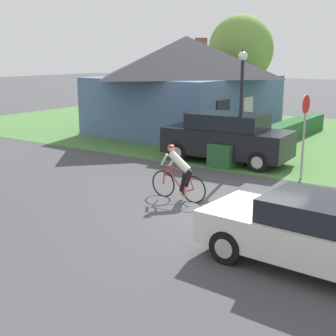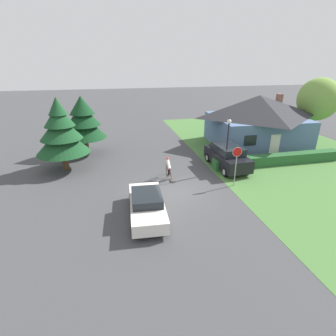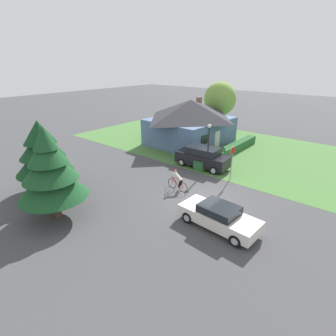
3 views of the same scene
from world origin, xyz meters
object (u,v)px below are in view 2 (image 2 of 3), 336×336
at_px(cottage_house, 257,120).
at_px(stop_sign, 236,159).
at_px(street_lamp, 228,137).
at_px(conifer_tall_far, 83,120).
at_px(cyclist, 169,169).
at_px(sedan_left_lane, 147,205).
at_px(deciduous_tree_right, 318,99).
at_px(parked_suv_right, 227,157).
at_px(conifer_tall_near, 61,132).

xyz_separation_m(cottage_house, stop_sign, (-6.29, -8.39, -0.64)).
relative_size(street_lamp, conifer_tall_far, 0.79).
bearing_deg(cottage_house, cyclist, -146.13).
height_order(sedan_left_lane, deciduous_tree_right, deciduous_tree_right).
bearing_deg(parked_suv_right, conifer_tall_near, 76.94).
xyz_separation_m(sedan_left_lane, conifer_tall_far, (-3.87, 11.63, 2.40)).
bearing_deg(cottage_house, deciduous_tree_right, 3.96).
bearing_deg(conifer_tall_near, cottage_house, 9.05).
distance_m(conifer_tall_near, conifer_tall_far, 3.84).
height_order(conifer_tall_far, deciduous_tree_right, deciduous_tree_right).
bearing_deg(deciduous_tree_right, cottage_house, -178.87).
distance_m(sedan_left_lane, deciduous_tree_right, 22.62).
bearing_deg(stop_sign, cottage_house, -122.80).
relative_size(cyclist, street_lamp, 0.43).
xyz_separation_m(stop_sign, deciduous_tree_right, (13.03, 8.52, 2.39)).
height_order(cyclist, parked_suv_right, parked_suv_right).
distance_m(sedan_left_lane, street_lamp, 8.66).
bearing_deg(conifer_tall_far, conifer_tall_near, -110.63).
bearing_deg(sedan_left_lane, deciduous_tree_right, -56.70).
relative_size(parked_suv_right, conifer_tall_near, 0.85).
height_order(stop_sign, conifer_tall_near, conifer_tall_near).
bearing_deg(deciduous_tree_right, parked_suv_right, -156.27).
relative_size(sedan_left_lane, parked_suv_right, 0.98).
height_order(cyclist, stop_sign, stop_sign).
bearing_deg(parked_suv_right, cyclist, 99.59).
relative_size(sedan_left_lane, deciduous_tree_right, 0.73).
relative_size(parked_suv_right, deciduous_tree_right, 0.74).
xyz_separation_m(stop_sign, conifer_tall_near, (-11.60, 5.54, 1.12)).
height_order(street_lamp, conifer_tall_far, conifer_tall_far).
height_order(stop_sign, deciduous_tree_right, deciduous_tree_right).
distance_m(conifer_tall_far, deciduous_tree_right, 23.32).
height_order(cottage_house, conifer_tall_far, conifer_tall_far).
distance_m(street_lamp, conifer_tall_near, 12.42).
height_order(cottage_house, deciduous_tree_right, deciduous_tree_right).
xyz_separation_m(cyclist, conifer_tall_near, (-7.47, 3.42, 2.29)).
relative_size(cyclist, conifer_tall_far, 0.35).
bearing_deg(conifer_tall_near, conifer_tall_far, 69.37).
xyz_separation_m(cyclist, parked_suv_right, (5.00, 1.05, 0.20)).
bearing_deg(stop_sign, cyclist, -23.11).
distance_m(cyclist, stop_sign, 4.79).
bearing_deg(parked_suv_right, street_lamp, 146.69).
bearing_deg(conifer_tall_far, deciduous_tree_right, -1.49).
height_order(cyclist, deciduous_tree_right, deciduous_tree_right).
height_order(cottage_house, street_lamp, cottage_house).
relative_size(cyclist, conifer_tall_near, 0.32).
bearing_deg(sedan_left_lane, parked_suv_right, -48.23).
xyz_separation_m(sedan_left_lane, street_lamp, (6.81, 4.94, 2.05)).
relative_size(sedan_left_lane, cyclist, 2.61).
height_order(sedan_left_lane, parked_suv_right, parked_suv_right).
bearing_deg(conifer_tall_far, sedan_left_lane, -71.62).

